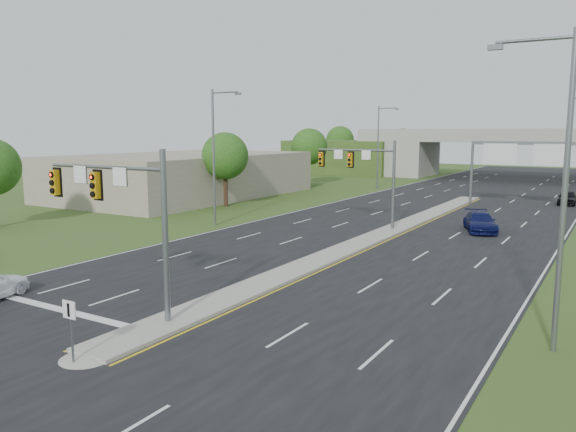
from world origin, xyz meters
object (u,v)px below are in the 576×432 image
(signal_mast_near, at_px, (122,204))
(signal_mast_far, at_px, (366,169))
(car_far_c, at_px, (567,197))
(overpass, at_px, (516,157))
(car_far_b, at_px, (480,222))
(sign_gantry, at_px, (528,156))
(keep_right_sign, at_px, (70,321))

(signal_mast_near, bearing_deg, signal_mast_far, 90.00)
(signal_mast_near, height_order, car_far_c, signal_mast_near)
(signal_mast_near, height_order, overpass, overpass)
(overpass, xyz_separation_m, car_far_b, (5.87, -51.70, -2.80))
(signal_mast_far, relative_size, car_far_b, 1.38)
(car_far_b, bearing_deg, sign_gantry, 66.11)
(signal_mast_far, height_order, keep_right_sign, signal_mast_far)
(car_far_b, distance_m, car_far_c, 21.79)
(signal_mast_far, bearing_deg, sign_gantry, 65.89)
(signal_mast_far, distance_m, overpass, 55.13)
(keep_right_sign, relative_size, overpass, 0.03)
(overpass, bearing_deg, keep_right_sign, -90.00)
(sign_gantry, height_order, car_far_b, sign_gantry)
(keep_right_sign, bearing_deg, car_far_c, 79.45)
(signal_mast_far, relative_size, keep_right_sign, 3.18)
(keep_right_sign, xyz_separation_m, sign_gantry, (6.68, 49.45, 3.72))
(sign_gantry, height_order, overpass, overpass)
(car_far_b, bearing_deg, overpass, 75.38)
(signal_mast_far, bearing_deg, car_far_b, 22.55)
(signal_mast_near, xyz_separation_m, overpass, (2.26, 80.07, -1.17))
(sign_gantry, bearing_deg, car_far_c, 54.35)
(signal_mast_near, xyz_separation_m, sign_gantry, (8.95, 44.99, 0.51))
(signal_mast_near, distance_m, signal_mast_far, 25.00)
(sign_gantry, distance_m, car_far_c, 7.37)
(signal_mast_near, bearing_deg, overpass, 88.38)
(overpass, height_order, car_far_c, overpass)
(sign_gantry, distance_m, overpass, 35.75)
(signal_mast_near, distance_m, car_far_c, 51.42)
(keep_right_sign, distance_m, overpass, 84.55)
(sign_gantry, bearing_deg, car_far_b, -92.79)
(signal_mast_near, distance_m, car_far_b, 29.79)
(car_far_b, bearing_deg, signal_mast_near, -127.10)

